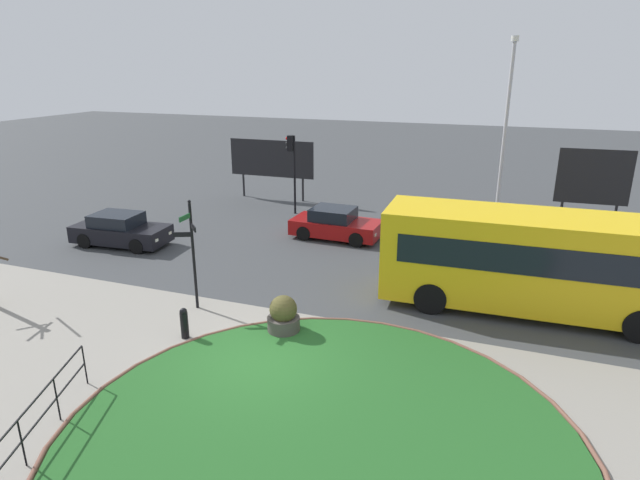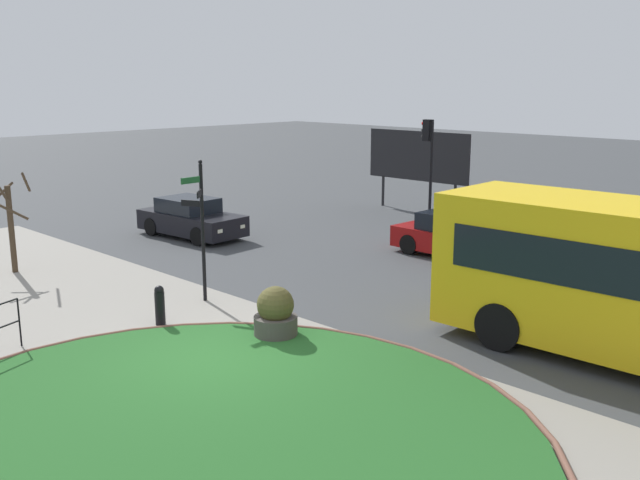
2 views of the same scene
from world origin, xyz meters
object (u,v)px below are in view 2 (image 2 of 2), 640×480
(billboard_left, at_px, (418,157))
(street_tree_bare, at_px, (11,221))
(car_far_lane, at_px, (456,237))
(signpost_directional, at_px, (201,223))
(planter_near_signpost, at_px, (276,315))
(bollard_foreground, at_px, (160,305))
(car_near_lane, at_px, (191,219))
(traffic_light_near, at_px, (428,149))

(billboard_left, xyz_separation_m, street_tree_bare, (-2.20, -16.14, -0.75))
(car_far_lane, bearing_deg, signpost_directional, -100.64)
(planter_near_signpost, bearing_deg, signpost_directional, 171.09)
(bollard_foreground, relative_size, street_tree_bare, 0.32)
(car_near_lane, relative_size, planter_near_signpost, 3.61)
(car_far_lane, xyz_separation_m, street_tree_bare, (-7.90, -10.47, 0.89))
(bollard_foreground, height_order, car_far_lane, car_far_lane)
(car_far_lane, relative_size, street_tree_bare, 1.35)
(traffic_light_near, xyz_separation_m, planter_near_signpost, (4.80, -12.00, -2.40))
(signpost_directional, distance_m, street_tree_bare, 6.44)
(planter_near_signpost, height_order, street_tree_bare, street_tree_bare)
(signpost_directional, relative_size, traffic_light_near, 0.88)
(signpost_directional, xyz_separation_m, traffic_light_near, (-1.56, 11.49, 0.91))
(car_near_lane, height_order, planter_near_signpost, car_near_lane)
(car_near_lane, distance_m, planter_near_signpost, 10.82)
(car_near_lane, bearing_deg, street_tree_bare, -90.76)
(car_far_lane, bearing_deg, billboard_left, 136.94)
(billboard_left, bearing_deg, traffic_light_near, -48.49)
(billboard_left, xyz_separation_m, planter_near_signpost, (7.11, -14.53, -1.75))
(signpost_directional, xyz_separation_m, planter_near_signpost, (3.24, -0.51, -1.49))
(car_near_lane, relative_size, billboard_left, 0.83)
(signpost_directional, height_order, bollard_foreground, signpost_directional)
(car_far_lane, bearing_deg, car_near_lane, -152.14)
(signpost_directional, relative_size, car_far_lane, 0.89)
(planter_near_signpost, bearing_deg, traffic_light_near, 111.82)
(traffic_light_near, xyz_separation_m, billboard_left, (-2.31, 2.53, -0.65))
(car_near_lane, height_order, traffic_light_near, traffic_light_near)
(traffic_light_near, bearing_deg, planter_near_signpost, 102.47)
(signpost_directional, bearing_deg, street_tree_bare, -160.78)
(car_near_lane, bearing_deg, traffic_light_near, 51.53)
(car_near_lane, xyz_separation_m, planter_near_signpost, (9.70, -4.80, -0.12))
(bollard_foreground, bearing_deg, traffic_light_near, 99.93)
(bollard_foreground, xyz_separation_m, street_tree_bare, (-6.82, -0.36, 1.04))
(bollard_foreground, height_order, street_tree_bare, street_tree_bare)
(traffic_light_near, bearing_deg, billboard_left, -57.01)
(billboard_left, distance_m, planter_near_signpost, 16.27)
(signpost_directional, relative_size, planter_near_signpost, 3.07)
(signpost_directional, distance_m, car_far_lane, 8.67)
(bollard_foreground, distance_m, traffic_light_near, 13.66)
(bollard_foreground, height_order, billboard_left, billboard_left)
(car_near_lane, bearing_deg, car_far_lane, 21.86)
(car_near_lane, xyz_separation_m, street_tree_bare, (0.39, -6.41, 0.87))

